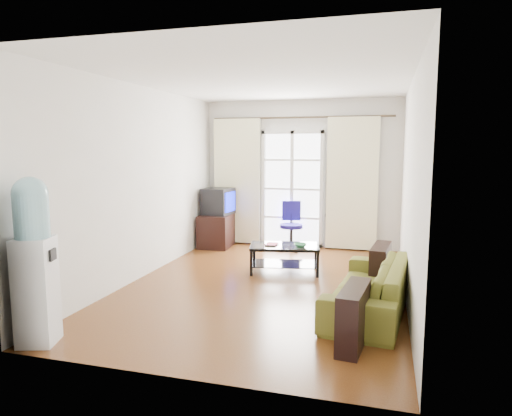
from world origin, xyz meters
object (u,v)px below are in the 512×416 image
at_px(coffee_table, 285,255).
at_px(sofa, 369,286).
at_px(crt_tv, 217,201).
at_px(water_cooler, 34,258).
at_px(task_chair, 291,235).
at_px(tv_stand, 217,230).

bearing_deg(coffee_table, sofa, -46.32).
xyz_separation_m(crt_tv, water_cooler, (-0.11, -4.51, -0.02)).
bearing_deg(coffee_table, water_cooler, -119.10).
height_order(sofa, crt_tv, crt_tv).
bearing_deg(sofa, task_chair, -146.38).
bearing_deg(sofa, water_cooler, -53.22).
bearing_deg(crt_tv, task_chair, 10.53).
height_order(sofa, water_cooler, water_cooler).
distance_m(sofa, coffee_table, 1.84).
relative_size(crt_tv, water_cooler, 0.37).
bearing_deg(tv_stand, coffee_table, -45.48).
height_order(tv_stand, water_cooler, water_cooler).
bearing_deg(water_cooler, tv_stand, 71.13).
bearing_deg(water_cooler, task_chair, 54.55).
distance_m(crt_tv, water_cooler, 4.51).
height_order(coffee_table, tv_stand, tv_stand).
distance_m(coffee_table, crt_tv, 2.23).
relative_size(sofa, tv_stand, 2.44).
height_order(coffee_table, crt_tv, crt_tv).
height_order(tv_stand, task_chair, task_chair).
distance_m(sofa, task_chair, 3.24).
height_order(task_chair, water_cooler, water_cooler).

